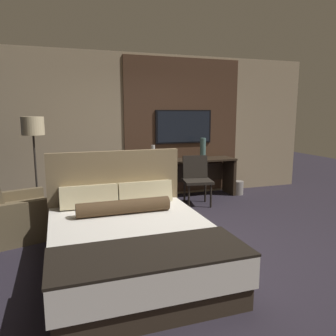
{
  "coord_description": "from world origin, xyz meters",
  "views": [
    {
      "loc": [
        -1.63,
        -3.69,
        1.7
      ],
      "look_at": [
        -0.06,
        0.95,
        0.85
      ],
      "focal_mm": 35.0,
      "sensor_mm": 36.0,
      "label": 1
    }
  ],
  "objects_px": {
    "tv": "(184,127)",
    "waste_bin": "(238,188)",
    "floor_lamp": "(33,134)",
    "vase_tall": "(203,149)",
    "armchair_by_window": "(20,217)",
    "vase_short": "(153,153)",
    "book": "(164,160)",
    "desk_chair": "(196,176)",
    "desk": "(187,171)",
    "bed": "(131,242)"
  },
  "relations": [
    {
      "from": "tv",
      "to": "waste_bin",
      "type": "height_order",
      "value": "tv"
    },
    {
      "from": "floor_lamp",
      "to": "vase_tall",
      "type": "relative_size",
      "value": 3.88
    },
    {
      "from": "armchair_by_window",
      "to": "vase_short",
      "type": "bearing_deg",
      "value": -78.62
    },
    {
      "from": "tv",
      "to": "vase_tall",
      "type": "distance_m",
      "value": 0.6
    },
    {
      "from": "floor_lamp",
      "to": "waste_bin",
      "type": "distance_m",
      "value": 4.05
    },
    {
      "from": "floor_lamp",
      "to": "book",
      "type": "relative_size",
      "value": 7.17
    },
    {
      "from": "waste_bin",
      "to": "vase_tall",
      "type": "bearing_deg",
      "value": 174.5
    },
    {
      "from": "tv",
      "to": "waste_bin",
      "type": "distance_m",
      "value": 1.7
    },
    {
      "from": "vase_tall",
      "to": "desk_chair",
      "type": "bearing_deg",
      "value": -126.6
    },
    {
      "from": "tv",
      "to": "armchair_by_window",
      "type": "distance_m",
      "value": 3.52
    },
    {
      "from": "waste_bin",
      "to": "vase_short",
      "type": "bearing_deg",
      "value": 175.75
    },
    {
      "from": "desk",
      "to": "desk_chair",
      "type": "xyz_separation_m",
      "value": [
        -0.04,
        -0.55,
        0.01
      ]
    },
    {
      "from": "vase_short",
      "to": "waste_bin",
      "type": "xyz_separation_m",
      "value": [
        1.79,
        -0.13,
        -0.78
      ]
    },
    {
      "from": "desk_chair",
      "to": "vase_tall",
      "type": "bearing_deg",
      "value": 63.3
    },
    {
      "from": "desk_chair",
      "to": "bed",
      "type": "bearing_deg",
      "value": -118.56
    },
    {
      "from": "desk_chair",
      "to": "vase_tall",
      "type": "relative_size",
      "value": 2.14
    },
    {
      "from": "tv",
      "to": "vase_short",
      "type": "bearing_deg",
      "value": -159.97
    },
    {
      "from": "tv",
      "to": "book",
      "type": "relative_size",
      "value": 5.25
    },
    {
      "from": "bed",
      "to": "waste_bin",
      "type": "height_order",
      "value": "bed"
    },
    {
      "from": "desk",
      "to": "book",
      "type": "xyz_separation_m",
      "value": [
        -0.5,
        -0.06,
        0.26
      ]
    },
    {
      "from": "armchair_by_window",
      "to": "bed",
      "type": "bearing_deg",
      "value": -155.49
    },
    {
      "from": "armchair_by_window",
      "to": "book",
      "type": "height_order",
      "value": "armchair_by_window"
    },
    {
      "from": "vase_tall",
      "to": "bed",
      "type": "bearing_deg",
      "value": -128.16
    },
    {
      "from": "desk_chair",
      "to": "vase_tall",
      "type": "distance_m",
      "value": 0.7
    },
    {
      "from": "floor_lamp",
      "to": "vase_tall",
      "type": "bearing_deg",
      "value": 7.92
    },
    {
      "from": "floor_lamp",
      "to": "vase_short",
      "type": "bearing_deg",
      "value": 13.26
    },
    {
      "from": "floor_lamp",
      "to": "vase_tall",
      "type": "height_order",
      "value": "floor_lamp"
    },
    {
      "from": "desk",
      "to": "floor_lamp",
      "type": "xyz_separation_m",
      "value": [
        -2.79,
        -0.54,
        0.83
      ]
    },
    {
      "from": "desk_chair",
      "to": "floor_lamp",
      "type": "bearing_deg",
      "value": -170.31
    },
    {
      "from": "book",
      "to": "floor_lamp",
      "type": "bearing_deg",
      "value": -168.19
    },
    {
      "from": "vase_tall",
      "to": "waste_bin",
      "type": "height_order",
      "value": "vase_tall"
    },
    {
      "from": "vase_short",
      "to": "desk_chair",
      "type": "bearing_deg",
      "value": -35.81
    },
    {
      "from": "vase_tall",
      "to": "vase_short",
      "type": "distance_m",
      "value": 1.02
    },
    {
      "from": "bed",
      "to": "armchair_by_window",
      "type": "xyz_separation_m",
      "value": [
        -1.25,
        1.41,
        -0.03
      ]
    },
    {
      "from": "desk_chair",
      "to": "vase_short",
      "type": "height_order",
      "value": "vase_short"
    },
    {
      "from": "vase_short",
      "to": "desk",
      "type": "bearing_deg",
      "value": 4.16
    },
    {
      "from": "vase_short",
      "to": "waste_bin",
      "type": "bearing_deg",
      "value": -4.25
    },
    {
      "from": "tv",
      "to": "desk_chair",
      "type": "xyz_separation_m",
      "value": [
        -0.04,
        -0.76,
        -0.87
      ]
    },
    {
      "from": "floor_lamp",
      "to": "waste_bin",
      "type": "height_order",
      "value": "floor_lamp"
    },
    {
      "from": "tv",
      "to": "vase_tall",
      "type": "relative_size",
      "value": 2.84
    },
    {
      "from": "desk_chair",
      "to": "book",
      "type": "height_order",
      "value": "desk_chair"
    },
    {
      "from": "waste_bin",
      "to": "desk_chair",
      "type": "bearing_deg",
      "value": -161.84
    },
    {
      "from": "bed",
      "to": "floor_lamp",
      "type": "relative_size",
      "value": 1.31
    },
    {
      "from": "tv",
      "to": "waste_bin",
      "type": "relative_size",
      "value": 4.25
    },
    {
      "from": "floor_lamp",
      "to": "book",
      "type": "bearing_deg",
      "value": 11.81
    },
    {
      "from": "tv",
      "to": "book",
      "type": "xyz_separation_m",
      "value": [
        -0.5,
        -0.27,
        -0.62
      ]
    },
    {
      "from": "armchair_by_window",
      "to": "vase_short",
      "type": "height_order",
      "value": "vase_short"
    },
    {
      "from": "tv",
      "to": "waste_bin",
      "type": "bearing_deg",
      "value": -20.47
    },
    {
      "from": "tv",
      "to": "armchair_by_window",
      "type": "relative_size",
      "value": 1.18
    },
    {
      "from": "desk",
      "to": "floor_lamp",
      "type": "relative_size",
      "value": 1.19
    }
  ]
}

